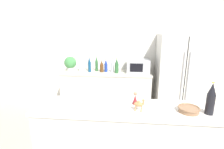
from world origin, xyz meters
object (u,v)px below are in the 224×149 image
(paper_towel_roll, at_px, (81,67))
(back_bottle_1, at_px, (112,66))
(back_bottle_0, at_px, (117,66))
(back_bottle_6, at_px, (90,65))
(fruit_bowl, at_px, (189,109))
(refrigerator, at_px, (180,77))
(back_bottle_3, at_px, (97,64))
(wise_man_figurine_blue, at_px, (135,99))
(microwave, at_px, (138,66))
(camel_figurine, at_px, (139,104))
(back_bottle_5, at_px, (89,64))
(back_bottle_4, at_px, (102,66))
(back_bottle_2, at_px, (106,66))
(potted_plant, at_px, (70,63))
(wine_bottle, at_px, (211,99))

(paper_towel_roll, bearing_deg, back_bottle_1, 2.76)
(paper_towel_roll, distance_m, back_bottle_0, 0.78)
(back_bottle_6, relative_size, fruit_bowl, 1.45)
(refrigerator, xyz_separation_m, back_bottle_3, (-1.78, 0.12, 0.21))
(paper_towel_roll, relative_size, wise_man_figurine_blue, 1.51)
(back_bottle_3, bearing_deg, wise_man_figurine_blue, -66.92)
(microwave, distance_m, fruit_bowl, 2.02)
(paper_towel_roll, height_order, camel_figurine, paper_towel_roll)
(refrigerator, distance_m, back_bottle_3, 1.80)
(refrigerator, xyz_separation_m, back_bottle_5, (-1.95, 0.11, 0.20))
(back_bottle_0, height_order, wise_man_figurine_blue, back_bottle_0)
(refrigerator, bearing_deg, back_bottle_4, 178.39)
(back_bottle_3, distance_m, back_bottle_6, 0.17)
(back_bottle_0, bearing_deg, paper_towel_roll, 176.63)
(back_bottle_2, xyz_separation_m, back_bottle_6, (-0.35, -0.05, 0.02))
(microwave, bearing_deg, back_bottle_1, -177.85)
(potted_plant, xyz_separation_m, back_bottle_1, (0.94, 0.01, -0.03))
(back_bottle_0, height_order, back_bottle_1, back_bottle_0)
(paper_towel_roll, distance_m, back_bottle_5, 0.18)
(back_bottle_0, bearing_deg, back_bottle_5, 168.33)
(back_bottle_3, bearing_deg, wine_bottle, -52.88)
(refrigerator, height_order, paper_towel_roll, refrigerator)
(refrigerator, distance_m, fruit_bowl, 1.95)
(back_bottle_3, relative_size, wise_man_figurine_blue, 2.19)
(wine_bottle, relative_size, camel_figurine, 2.41)
(refrigerator, height_order, back_bottle_5, refrigerator)
(back_bottle_3, relative_size, back_bottle_4, 1.29)
(wine_bottle, height_order, fruit_bowl, wine_bottle)
(potted_plant, height_order, microwave, potted_plant)
(fruit_bowl, relative_size, camel_figurine, 1.57)
(wine_bottle, bearing_deg, back_bottle_6, 130.99)
(back_bottle_1, bearing_deg, back_bottle_3, 170.03)
(refrigerator, bearing_deg, back_bottle_5, 176.74)
(back_bottle_5, bearing_deg, microwave, -1.59)
(back_bottle_1, distance_m, camel_figurine, 2.04)
(back_bottle_4, distance_m, fruit_bowl, 2.30)
(wine_bottle, xyz_separation_m, wise_man_figurine_blue, (-0.75, 0.17, -0.10))
(back_bottle_0, bearing_deg, wise_man_figurine_blue, -78.92)
(back_bottle_1, relative_size, camel_figurine, 2.10)
(back_bottle_4, xyz_separation_m, back_bottle_5, (-0.30, 0.06, 0.03))
(back_bottle_0, xyz_separation_m, wine_bottle, (1.09, -1.90, 0.08))
(back_bottle_3, bearing_deg, potted_plant, -172.66)
(back_bottle_2, distance_m, back_bottle_6, 0.36)
(back_bottle_1, bearing_deg, back_bottle_5, 174.51)
(potted_plant, height_order, back_bottle_3, back_bottle_3)
(refrigerator, relative_size, back_bottle_5, 5.49)
(paper_towel_roll, bearing_deg, potted_plant, 175.09)
(refrigerator, xyz_separation_m, microwave, (-0.87, 0.08, 0.19))
(paper_towel_roll, height_order, back_bottle_0, back_bottle_0)
(back_bottle_1, height_order, fruit_bowl, back_bottle_1)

